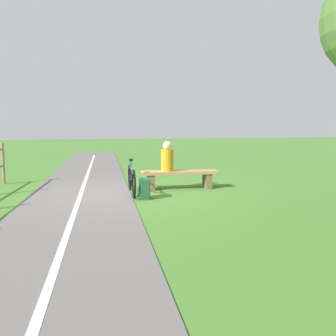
% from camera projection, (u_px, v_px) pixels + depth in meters
% --- Properties ---
extents(ground_plane, '(80.00, 80.00, 0.00)m').
position_uv_depth(ground_plane, '(124.00, 193.00, 8.60)').
color(ground_plane, '#477A2D').
extents(paved_path, '(4.87, 36.08, 0.02)m').
position_uv_depth(paved_path, '(60.00, 255.00, 4.43)').
color(paved_path, '#66605E').
rests_on(paved_path, ground_plane).
extents(path_centre_line, '(2.33, 31.93, 0.00)m').
position_uv_depth(path_centre_line, '(60.00, 254.00, 4.42)').
color(path_centre_line, silver).
rests_on(path_centre_line, paved_path).
extents(bench, '(2.03, 0.63, 0.47)m').
position_uv_depth(bench, '(179.00, 176.00, 9.19)').
color(bench, '#A88456').
rests_on(bench, ground_plane).
extents(person_seated, '(0.35, 0.35, 0.78)m').
position_uv_depth(person_seated, '(167.00, 158.00, 9.08)').
color(person_seated, orange).
rests_on(person_seated, bench).
extents(bicycle, '(0.15, 1.75, 0.84)m').
position_uv_depth(bicycle, '(132.00, 179.00, 8.50)').
color(bicycle, black).
rests_on(bicycle, ground_plane).
extents(backpack, '(0.33, 0.37, 0.45)m').
position_uv_depth(backpack, '(144.00, 189.00, 7.91)').
color(backpack, '#1E4C2D').
rests_on(backpack, ground_plane).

